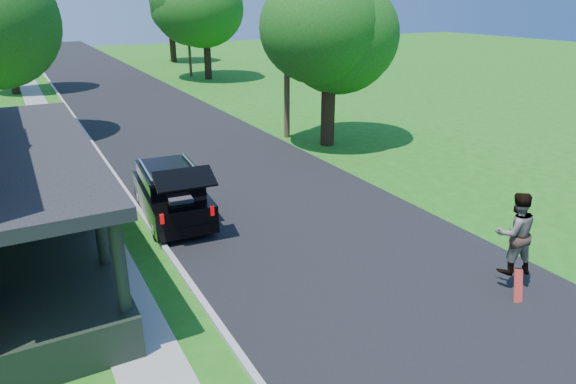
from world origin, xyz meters
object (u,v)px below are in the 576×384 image
tree_right_near (329,26)px  utility_pole_near (287,41)px  black_suv (172,193)px  skateboarder (515,233)px

tree_right_near → utility_pole_near: 2.33m
black_suv → utility_pole_near: size_ratio=0.52×
utility_pole_near → tree_right_near: bearing=-72.6°
utility_pole_near → black_suv: bearing=-146.5°
black_suv → skateboarder: bearing=-49.0°
skateboarder → tree_right_near: size_ratio=0.25×
skateboarder → utility_pole_near: 15.03m
skateboarder → tree_right_near: tree_right_near is taller
skateboarder → utility_pole_near: (2.00, 14.56, 3.14)m
black_suv → skateboarder: (5.70, -7.69, 0.59)m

